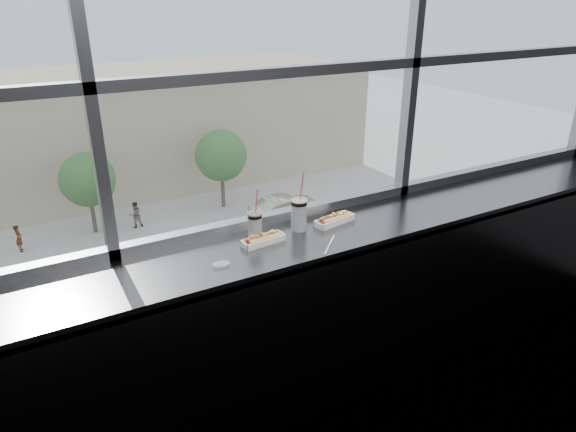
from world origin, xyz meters
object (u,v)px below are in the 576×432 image
hotdog_tray_left (263,239)px  hotdog_tray_right (334,219)px  car_far_c (286,204)px  car_near_c (37,348)px  soda_cup_right (299,213)px  soda_cup_left (255,225)px  wrapper (221,264)px  tree_center (87,180)px  pedestrian_b (18,236)px  loose_straw (330,244)px  pedestrian_c (135,212)px  car_near_d (263,283)px  tree_right (221,156)px

hotdog_tray_left → hotdog_tray_right: (0.51, 0.03, 0.00)m
car_far_c → car_near_c: size_ratio=1.10×
soda_cup_right → soda_cup_left: bearing=180.0°
wrapper → tree_center: (2.88, 28.37, -8.68)m
soda_cup_left → pedestrian_b: soda_cup_left is taller
hotdog_tray_left → soda_cup_right: soda_cup_right is taller
wrapper → car_near_c: bearing=94.7°
car_far_c → tree_center: (-11.10, 4.00, 2.33)m
soda_cup_right → loose_straw: size_ratio=1.54×
hotdog_tray_left → hotdog_tray_right: hotdog_tray_right is taller
soda_cup_right → pedestrian_c: soda_cup_right is taller
soda_cup_left → car_near_c: (-1.65, 16.18, -11.19)m
loose_straw → soda_cup_right: bearing=55.6°
hotdog_tray_right → car_near_d: (7.49, 16.21, -11.06)m
car_near_d → tree_right: size_ratio=1.12×
soda_cup_left → car_far_c: soda_cup_left is taller
soda_cup_right → tree_right: (10.75, 28.18, -8.57)m
wrapper → car_far_c: wrapper is taller
soda_cup_right → wrapper: (-0.58, -0.19, -0.10)m
soda_cup_right → tree_right: bearing=69.1°
hotdog_tray_left → hotdog_tray_right: size_ratio=0.93×
soda_cup_left → loose_straw: soda_cup_left is taller
soda_cup_right → hotdog_tray_right: bearing=-6.9°
wrapper → tree_right: bearing=68.2°
loose_straw → hotdog_tray_left: bearing=103.3°
soda_cup_right → pedestrian_c: bearing=80.4°
hotdog_tray_left → car_near_d: (8.00, 16.25, -11.06)m
car_near_d → car_far_c: bearing=-36.3°
soda_cup_right → tree_center: bearing=85.3°
tree_center → car_near_c: bearing=-109.4°
car_far_c → pedestrian_c: (-8.73, 3.50, -0.06)m
car_far_c → car_near_c: 17.29m
pedestrian_b → hotdog_tray_left: bearing=-176.7°
car_near_c → tree_center: tree_center is taller
soda_cup_right → pedestrian_b: bearing=93.9°
hotdog_tray_left → soda_cup_left: 0.09m
loose_straw → tree_center: size_ratio=0.05×
car_near_c → car_far_c: bearing=-66.3°
pedestrian_b → soda_cup_right: bearing=-176.1°
car_far_c → car_near_d: car_far_c is taller
soda_cup_left → pedestrian_b: size_ratio=0.17×
pedestrian_b → tree_right: tree_right is taller
soda_cup_left → soda_cup_right: size_ratio=0.87×
hotdog_tray_left → wrapper: hotdog_tray_left is taller
car_far_c → pedestrian_b: bearing=73.4°
hotdog_tray_left → tree_center: hotdog_tray_left is taller
hotdog_tray_left → wrapper: size_ratio=2.66×
hotdog_tray_right → tree_right: hotdog_tray_right is taller
loose_straw → hotdog_tray_right: bearing=7.2°
wrapper → loose_straw: bearing=-7.1°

